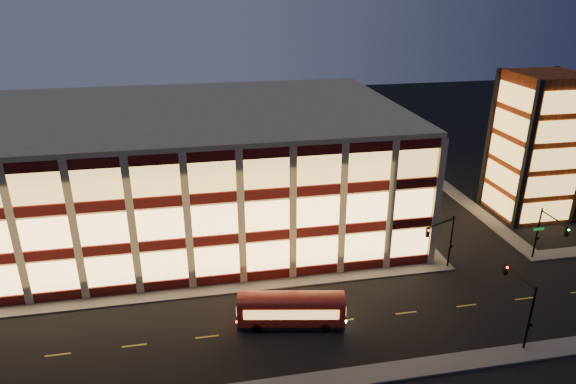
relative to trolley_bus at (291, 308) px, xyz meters
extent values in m
plane|color=black|center=(-5.36, 5.66, -1.74)|extent=(200.00, 200.00, 0.00)
cube|color=#514F4C|center=(-8.36, 6.66, -1.66)|extent=(54.00, 2.00, 0.15)
cube|color=#514F4C|center=(17.64, 22.66, -1.66)|extent=(2.00, 30.00, 0.15)
cube|color=#514F4C|center=(28.64, 22.66, -1.66)|extent=(2.00, 30.00, 0.15)
cube|color=tan|center=(-8.36, 22.66, 5.26)|extent=(50.00, 30.00, 14.00)
cube|color=tan|center=(-8.36, 22.66, 12.51)|extent=(50.40, 30.40, 0.50)
cube|color=#470C0A|center=(-8.36, 7.54, -1.09)|extent=(50.10, 0.25, 1.00)
cube|color=#FFBF6B|center=(-8.36, 7.56, 1.01)|extent=(49.00, 0.20, 3.00)
cube|color=#470C0A|center=(16.76, 22.66, -1.09)|extent=(0.25, 30.10, 1.00)
cube|color=#FFBF6B|center=(16.74, 22.66, 1.01)|extent=(0.20, 29.00, 3.00)
cube|color=#470C0A|center=(-8.36, 7.54, 3.31)|extent=(50.10, 0.25, 1.00)
cube|color=#FFBF6B|center=(-8.36, 7.56, 5.41)|extent=(49.00, 0.20, 3.00)
cube|color=#470C0A|center=(16.76, 22.66, 3.31)|extent=(0.25, 30.10, 1.00)
cube|color=#FFBF6B|center=(16.74, 22.66, 5.41)|extent=(0.20, 29.00, 3.00)
cube|color=#470C0A|center=(-8.36, 7.54, 7.71)|extent=(50.10, 0.25, 1.00)
cube|color=#FFBF6B|center=(-8.36, 7.56, 9.81)|extent=(49.00, 0.20, 3.00)
cube|color=#470C0A|center=(16.76, 22.66, 7.71)|extent=(0.25, 30.10, 1.00)
cube|color=#FFBF6B|center=(16.74, 22.66, 9.81)|extent=(0.20, 29.00, 3.00)
cube|color=#8C3814|center=(34.64, 17.66, 7.26)|extent=(8.00, 8.00, 18.00)
cube|color=black|center=(30.64, 13.66, 7.26)|extent=(0.60, 0.60, 18.00)
cube|color=black|center=(30.64, 21.66, 7.26)|extent=(0.60, 0.60, 18.00)
cube|color=black|center=(38.64, 21.66, 7.26)|extent=(0.60, 0.60, 18.00)
cube|color=#FFBC59|center=(34.64, 13.58, 0.06)|extent=(6.60, 0.16, 2.60)
cube|color=#FFBC59|center=(30.56, 17.66, 0.06)|extent=(0.16, 6.60, 2.60)
cube|color=#FFBC59|center=(34.64, 13.58, 3.46)|extent=(6.60, 0.16, 2.60)
cube|color=#FFBC59|center=(30.56, 17.66, 3.46)|extent=(0.16, 6.60, 2.60)
cube|color=#FFBC59|center=(34.64, 13.58, 6.86)|extent=(6.60, 0.16, 2.60)
cube|color=#FFBC59|center=(30.56, 17.66, 6.86)|extent=(0.16, 6.60, 2.60)
cube|color=#FFBC59|center=(34.64, 13.58, 10.26)|extent=(6.60, 0.16, 2.60)
cube|color=#FFBC59|center=(30.56, 17.66, 10.26)|extent=(0.16, 6.60, 2.60)
cube|color=#FFBC59|center=(34.64, 13.58, 13.66)|extent=(6.60, 0.16, 2.60)
cube|color=#FFBC59|center=(30.56, 17.66, 13.66)|extent=(0.16, 6.60, 2.60)
cylinder|color=black|center=(18.14, 6.46, 1.26)|extent=(0.18, 0.18, 6.00)
cylinder|color=black|center=(16.39, 5.71, 3.96)|extent=(3.56, 1.63, 0.14)
cube|color=black|center=(14.64, 4.96, 3.46)|extent=(0.32, 0.32, 0.95)
sphere|color=#FF0C05|center=(14.64, 4.78, 3.76)|extent=(0.20, 0.20, 0.20)
cube|color=black|center=(18.14, 6.26, 0.86)|extent=(0.25, 0.18, 0.28)
cylinder|color=black|center=(28.14, 6.46, 1.26)|extent=(0.18, 0.18, 6.00)
cylinder|color=black|center=(28.14, 4.46, 3.96)|extent=(0.14, 4.00, 0.14)
cube|color=black|center=(28.14, 2.46, 3.46)|extent=(0.32, 0.32, 0.95)
sphere|color=#0CFF26|center=(28.14, 2.28, 3.76)|extent=(0.20, 0.20, 0.20)
cube|color=black|center=(28.14, 6.26, 0.86)|extent=(0.25, 0.18, 0.28)
cube|color=#0C7226|center=(28.14, 6.31, 1.86)|extent=(1.20, 0.06, 0.28)
cylinder|color=black|center=(18.14, -6.84, 1.26)|extent=(0.18, 0.18, 6.00)
cylinder|color=black|center=(18.14, -4.84, 3.96)|extent=(0.14, 4.00, 0.14)
cube|color=black|center=(18.14, -2.84, 3.46)|extent=(0.32, 0.32, 0.95)
sphere|color=#FF0C05|center=(18.14, -3.02, 3.76)|extent=(0.20, 0.20, 0.20)
cube|color=black|center=(18.14, -7.04, 0.86)|extent=(0.25, 0.18, 0.28)
cube|color=maroon|center=(0.00, 0.00, -0.16)|extent=(9.52, 3.98, 2.13)
cube|color=black|center=(0.00, 0.00, -1.41)|extent=(9.52, 3.98, 0.32)
cylinder|color=black|center=(-3.10, -0.45, -1.32)|extent=(0.87, 0.43, 0.83)
cylinder|color=black|center=(-2.72, 1.55, -1.32)|extent=(0.87, 0.43, 0.83)
cylinder|color=black|center=(2.72, -1.55, -1.32)|extent=(0.87, 0.43, 0.83)
cylinder|color=black|center=(3.10, 0.45, -1.32)|extent=(0.87, 0.43, 0.83)
cube|color=#FFBC59|center=(-0.22, -1.17, 0.11)|extent=(8.01, 1.56, 0.93)
cube|color=#FFBC59|center=(0.22, 1.17, 0.11)|extent=(8.01, 1.56, 0.93)
camera|label=1|loc=(-7.31, -36.60, 26.34)|focal=32.00mm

